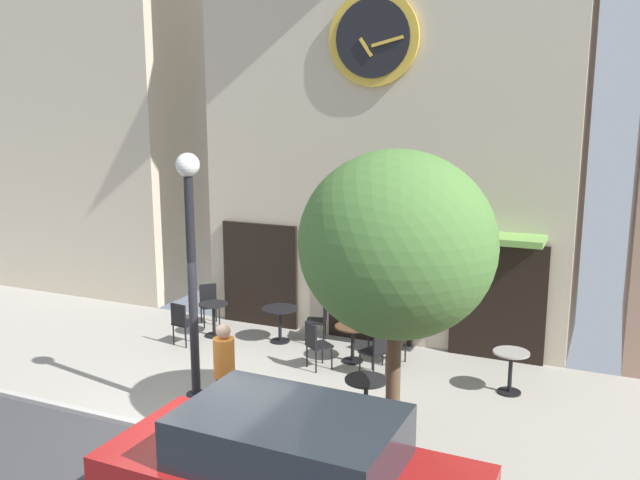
{
  "coord_description": "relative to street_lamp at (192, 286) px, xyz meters",
  "views": [
    {
      "loc": [
        5.51,
        -7.62,
        4.86
      ],
      "look_at": [
        0.98,
        2.59,
        2.61
      ],
      "focal_mm": 38.0,
      "sensor_mm": 36.0,
      "label": 1
    }
  ],
  "objects": [
    {
      "name": "cafe_chair_mid_row",
      "position": [
        0.95,
        2.48,
        -1.58
      ],
      "size": [
        0.56,
        0.56,
        0.9
      ],
      "color": "black",
      "rests_on": "ground_plane"
    },
    {
      "name": "clock_building",
      "position": [
        1.34,
        5.8,
        3.89
      ],
      "size": [
        7.77,
        4.14,
        11.62
      ],
      "color": "beige",
      "rests_on": "ground_plane"
    },
    {
      "name": "ground_plane",
      "position": [
        0.36,
        -1.35,
        -2.14
      ],
      "size": [
        26.76,
        11.57,
        0.13
      ],
      "color": "#9E998E"
    },
    {
      "name": "cafe_table_rightmost",
      "position": [
        -1.78,
        3.28,
        -1.63
      ],
      "size": [
        0.62,
        0.62,
        0.72
      ],
      "color": "black",
      "rests_on": "ground_plane"
    },
    {
      "name": "pedestrian_orange",
      "position": [
        0.69,
        -0.24,
        -1.25
      ],
      "size": [
        0.39,
        0.39,
        1.67
      ],
      "color": "#2D2D38",
      "rests_on": "ground_plane"
    },
    {
      "name": "cafe_chair_facing_street",
      "position": [
        2.11,
        2.61,
        -1.58
      ],
      "size": [
        0.52,
        0.52,
        0.9
      ],
      "color": "black",
      "rests_on": "ground_plane"
    },
    {
      "name": "cafe_chair_near_tree",
      "position": [
        2.3,
        3.32,
        -1.58
      ],
      "size": [
        0.4,
        0.4,
        0.9
      ],
      "color": "black",
      "rests_on": "ground_plane"
    },
    {
      "name": "cafe_chair_right_end",
      "position": [
        -2.06,
        2.54,
        -1.58
      ],
      "size": [
        0.45,
        0.45,
        0.9
      ],
      "color": "black",
      "rests_on": "ground_plane"
    },
    {
      "name": "neighbor_building_left",
      "position": [
        -6.86,
        6.05,
        4.59
      ],
      "size": [
        5.48,
        3.27,
        13.41
      ],
      "color": "beige",
      "rests_on": "ground_plane"
    },
    {
      "name": "cafe_table_near_curb",
      "position": [
        1.45,
        3.11,
        -1.61
      ],
      "size": [
        0.68,
        0.68,
        0.72
      ],
      "color": "black",
      "rests_on": "ground_plane"
    },
    {
      "name": "cafe_table_leftmost",
      "position": [
        -0.33,
        3.53,
        -1.58
      ],
      "size": [
        0.74,
        0.74,
        0.73
      ],
      "color": "black",
      "rests_on": "ground_plane"
    },
    {
      "name": "parked_car_red",
      "position": [
        2.77,
        -2.23,
        -1.35
      ],
      "size": [
        4.33,
        2.08,
        1.55
      ],
      "color": "maroon",
      "rests_on": "ground_plane"
    },
    {
      "name": "cafe_table_near_door",
      "position": [
        4.43,
        2.86,
        -1.62
      ],
      "size": [
        0.61,
        0.61,
        0.75
      ],
      "color": "black",
      "rests_on": "ground_plane"
    },
    {
      "name": "cafe_chair_facing_wall",
      "position": [
        0.44,
        3.86,
        -1.58
      ],
      "size": [
        0.5,
        0.5,
        0.9
      ],
      "color": "black",
      "rests_on": "ground_plane"
    },
    {
      "name": "street_tree",
      "position": [
        3.25,
        -0.0,
        0.92
      ],
      "size": [
        2.65,
        2.39,
        4.3
      ],
      "color": "brown",
      "rests_on": "ground_plane"
    },
    {
      "name": "cafe_chair_corner",
      "position": [
        -2.32,
        3.94,
        -1.58
      ],
      "size": [
        0.57,
        0.57,
        0.9
      ],
      "color": "black",
      "rests_on": "ground_plane"
    },
    {
      "name": "cafe_table_center_right",
      "position": [
        2.6,
        0.71,
        -1.59
      ],
      "size": [
        0.66,
        0.66,
        0.77
      ],
      "color": "black",
      "rests_on": "ground_plane"
    },
    {
      "name": "street_lamp",
      "position": [
        0.0,
        0.0,
        0.0
      ],
      "size": [
        0.36,
        0.36,
        4.16
      ],
      "color": "black",
      "rests_on": "ground_plane"
    },
    {
      "name": "cafe_chair_near_lamp",
      "position": [
        1.8,
        3.89,
        -1.58
      ],
      "size": [
        0.51,
        0.51,
        0.9
      ],
      "color": "black",
      "rests_on": "ground_plane"
    }
  ]
}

